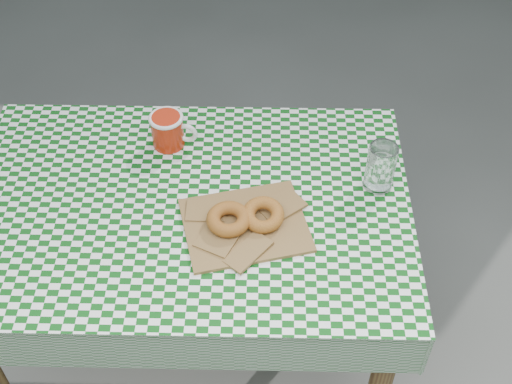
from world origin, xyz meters
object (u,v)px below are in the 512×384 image
paper_bag (245,224)px  coffee_mug (167,130)px  table (196,289)px  drinking_glass (381,167)px

paper_bag → coffee_mug: (-0.25, 0.28, 0.04)m
paper_bag → coffee_mug: 0.38m
table → drinking_glass: 0.68m
table → drinking_glass: bearing=8.7°
coffee_mug → drinking_glass: bearing=-5.1°
drinking_glass → coffee_mug: bearing=170.9°
paper_bag → drinking_glass: (0.33, 0.18, 0.06)m
coffee_mug → table: bearing=-63.2°
table → paper_bag: size_ratio=3.78×
table → paper_bag: bearing=-25.5°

